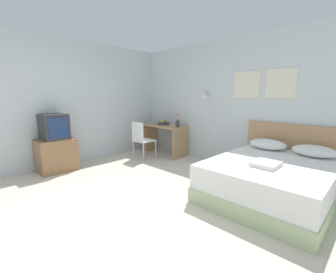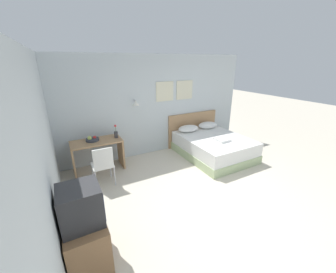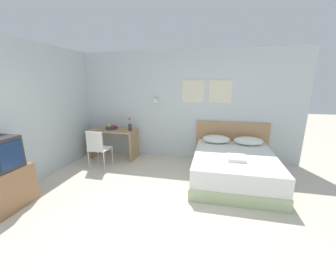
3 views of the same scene
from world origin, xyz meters
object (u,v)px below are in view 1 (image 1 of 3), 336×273
Objects in this scene: flower_vase at (178,122)px; television at (54,127)px; headboard at (294,152)px; fruit_bowl at (164,123)px; pillow_right at (314,151)px; folded_towel_near_foot at (266,164)px; pillow_left at (268,144)px; bed at (271,180)px; desk_chair at (141,138)px; tv_stand at (57,155)px; desk at (164,134)px.

television is (-1.06, -2.42, 0.04)m from flower_vase.
fruit_bowl is (-3.00, -0.27, 0.29)m from headboard.
folded_towel_near_foot is at bearing -108.78° from pillow_right.
pillow_left is 4.02m from television.
pillow_left is at bearing 1.25° from flower_vase.
fruit_bowl is (-3.00, 0.74, 0.51)m from bed.
desk_chair is at bearing -166.79° from pillow_right.
pillow_left is (-0.35, 0.72, 0.37)m from bed.
tv_stand reaches higher than folded_towel_near_foot.
bed is 3.97m from television.
folded_towel_near_foot is 0.40× the size of desk_chair.
tv_stand is at bearing 180.00° from television.
flower_vase is (0.54, -0.06, 0.07)m from fruit_bowl.
flower_vase is (-2.46, 0.97, 0.27)m from folded_towel_near_foot.
pillow_left is 2.71m from desk_chair.
pillow_right is 4.60m from television.
headboard is at bearing 140.97° from pillow_right.
flower_vase reaches higher than headboard.
pillow_right is 0.71× the size of desk_chair.
fruit_bowl is (-3.35, 0.02, 0.15)m from pillow_right.
television is at bearing -147.46° from pillow_right.
flower_vase is 2.70m from tv_stand.
pillow_right is at bearing 0.66° from desk.
fruit_bowl is at bearing 179.64° from pillow_left.
folded_towel_near_foot is at bearing 22.40° from tv_stand.
television is at bearing -108.59° from desk_chair.
flower_vase is at bearing -1.00° from desk.
desk is at bearing 161.55° from folded_towel_near_foot.
bed is 2.61m from flower_vase.
tv_stand is (-0.52, -2.48, -0.46)m from fruit_bowl.
pillow_left is 1.08m from folded_towel_near_foot.
bed is 3.12× the size of pillow_right.
fruit_bowl is at bearing 179.71° from pillow_right.
folded_towel_near_foot is at bearing -18.95° from fruit_bowl.
bed is 1.16× the size of headboard.
headboard is 4.72× the size of folded_towel_near_foot.
desk is 0.28m from fruit_bowl.
fruit_bowl is at bearing 144.28° from desk.
pillow_right is at bearing 0.94° from flower_vase.
headboard reaches higher than pillow_right.
fruit_bowl is 2.58m from tv_stand.
desk is (-2.57, -0.04, -0.12)m from pillow_left.
flower_vase is 0.66× the size of television.
tv_stand is (-3.52, -1.75, 0.05)m from bed.
desk_chair is at bearing 71.32° from tv_stand.
headboard reaches higher than desk.
folded_towel_near_foot is (0.01, -1.30, 0.08)m from headboard.
pillow_left is at bearing 180.00° from pillow_right.
television reaches higher than headboard.
flower_vase reaches higher than pillow_right.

